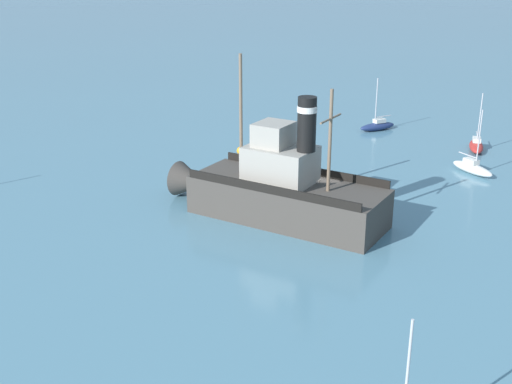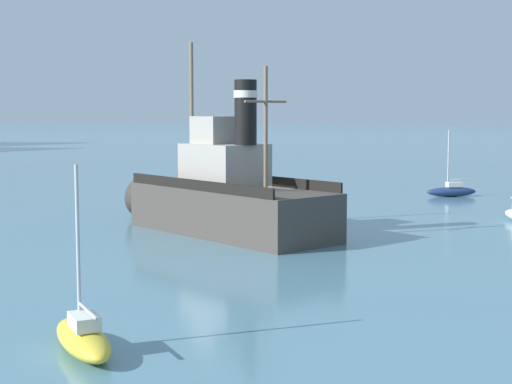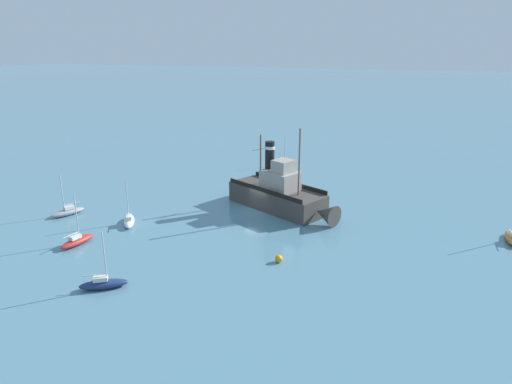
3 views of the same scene
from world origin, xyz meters
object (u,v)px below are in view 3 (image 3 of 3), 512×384
Objects in this scene: old_tugboat at (281,194)px; mooring_buoy at (279,259)px; sailboat_navy at (103,283)px; sailboat_yellow at (284,162)px; sailboat_orange at (512,237)px; sailboat_white at (129,221)px; sailboat_grey at (68,212)px; sailboat_red at (77,241)px.

mooring_buoy is (13.17, 3.65, -1.48)m from old_tugboat.
sailboat_navy is 1.00× the size of sailboat_yellow.
sailboat_orange is at bearing 86.82° from old_tugboat.
sailboat_navy is at bearing 25.51° from sailboat_white.
sailboat_grey is 1.00× the size of sailboat_yellow.
sailboat_orange is 7.02× the size of mooring_buoy.
sailboat_yellow is at bearing -164.98° from mooring_buoy.
old_tugboat is 20.53m from sailboat_yellow.
sailboat_orange is at bearing 54.17° from sailboat_yellow.
sailboat_navy is 1.00× the size of sailboat_grey.
sailboat_red and sailboat_navy have the same top height.
sailboat_yellow is (-35.79, 10.65, 0.00)m from sailboat_red.
sailboat_navy is 1.00× the size of sailboat_white.
sailboat_grey is at bearing -66.25° from old_tugboat.
sailboat_grey is (9.78, -22.24, -1.40)m from old_tugboat.
sailboat_white is at bearing 89.53° from sailboat_grey.
sailboat_red is at bearing -69.87° from sailboat_orange.
sailboat_navy is 14.88m from mooring_buoy.
sailboat_white reaches higher than mooring_buoy.
sailboat_orange and sailboat_yellow have the same top height.
old_tugboat is 2.93× the size of sailboat_grey.
sailboat_grey is at bearing -79.67° from sailboat_orange.
old_tugboat is 2.93× the size of sailboat_navy.
sailboat_red is at bearing -15.89° from sailboat_white.
sailboat_grey is 34.15m from sailboat_yellow.
sailboat_white is 39.13m from sailboat_orange.
sailboat_yellow is (-21.15, -29.29, 0.00)m from sailboat_orange.
sailboat_navy is (22.07, -8.27, -1.40)m from old_tugboat.
sailboat_red is 19.70m from mooring_buoy.
mooring_buoy is (11.84, -20.44, -0.08)m from sailboat_orange.
sailboat_red is 1.00× the size of sailboat_grey.
sailboat_orange is 23.62m from mooring_buoy.
sailboat_white is (-6.13, 1.74, 0.00)m from sailboat_red.
sailboat_orange is at bearing 122.64° from sailboat_navy.
sailboat_navy is 13.54m from sailboat_white.
mooring_buoy is at bearing 15.02° from sailboat_yellow.
sailboat_white is at bearing -77.43° from sailboat_orange.
mooring_buoy is at bearing 126.73° from sailboat_navy.
sailboat_white is (9.85, -14.10, -1.40)m from old_tugboat.
sailboat_red and sailboat_orange have the same top height.
old_tugboat is 24.17m from sailboat_orange.
old_tugboat is 2.93× the size of sailboat_red.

